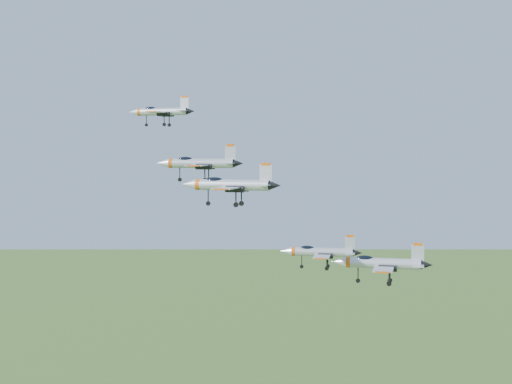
{
  "coord_description": "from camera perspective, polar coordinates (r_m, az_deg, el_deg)",
  "views": [
    {
      "loc": [
        -2.97,
        -106.11,
        136.16
      ],
      "look_at": [
        -5.27,
        -0.63,
        130.27
      ],
      "focal_mm": 50.0,
      "sensor_mm": 36.0,
      "label": 1
    }
  ],
  "objects": [
    {
      "name": "jet_left_high",
      "position": [
        108.46,
        -4.63,
        2.32
      ],
      "size": [
        13.63,
        11.39,
        3.65
      ],
      "rotation": [
        0.0,
        0.0,
        -0.15
      ],
      "color": "#B4B9C2"
    },
    {
      "name": "jet_right_high",
      "position": [
        91.9,
        -2.15,
        0.6
      ],
      "size": [
        13.28,
        11.25,
        3.59
      ],
      "rotation": [
        0.0,
        0.0,
        -0.25
      ],
      "color": "#B4B9C2"
    },
    {
      "name": "jet_left_low",
      "position": [
        112.08,
        5.11,
        -4.78
      ],
      "size": [
        12.96,
        10.83,
        3.47
      ],
      "rotation": [
        0.0,
        0.0,
        -0.15
      ],
      "color": "#B4B9C2"
    },
    {
      "name": "jet_right_low",
      "position": [
        97.93,
        9.89,
        -5.62
      ],
      "size": [
        13.54,
        11.4,
        3.64
      ],
      "rotation": [
        0.0,
        0.0,
        -0.21
      ],
      "color": "#B4B9C2"
    },
    {
      "name": "jet_lead",
      "position": [
        123.54,
        -7.66,
        6.4
      ],
      "size": [
        12.04,
        10.2,
        3.26
      ],
      "rotation": [
        0.0,
        0.0,
        -0.26
      ],
      "color": "#B4B9C2"
    }
  ]
}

